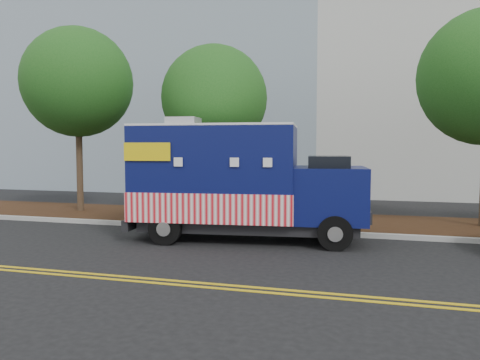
# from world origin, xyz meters

# --- Properties ---
(ground) EXTENTS (120.00, 120.00, 0.00)m
(ground) POSITION_xyz_m (0.00, 0.00, 0.00)
(ground) COLOR black
(ground) RESTS_ON ground
(curb) EXTENTS (120.00, 0.18, 0.15)m
(curb) POSITION_xyz_m (0.00, 1.40, 0.07)
(curb) COLOR #9E9E99
(curb) RESTS_ON ground
(mulch_strip) EXTENTS (120.00, 4.00, 0.15)m
(mulch_strip) POSITION_xyz_m (0.00, 3.50, 0.07)
(mulch_strip) COLOR black
(mulch_strip) RESTS_ON ground
(centerline_near) EXTENTS (120.00, 0.10, 0.01)m
(centerline_near) POSITION_xyz_m (0.00, -4.45, 0.01)
(centerline_near) COLOR gold
(centerline_near) RESTS_ON ground
(centerline_far) EXTENTS (120.00, 0.10, 0.01)m
(centerline_far) POSITION_xyz_m (0.00, -4.70, 0.01)
(centerline_far) COLOR gold
(centerline_far) RESTS_ON ground
(tree_a) EXTENTS (4.41, 4.41, 7.57)m
(tree_a) POSITION_xyz_m (-6.66, 3.48, 5.35)
(tree_a) COLOR #38281C
(tree_a) RESTS_ON ground
(tree_b) EXTENTS (3.99, 3.99, 6.59)m
(tree_b) POSITION_xyz_m (-0.90, 3.72, 4.58)
(tree_b) COLOR #38281C
(tree_b) RESTS_ON ground
(sign_post) EXTENTS (0.06, 0.06, 2.40)m
(sign_post) POSITION_xyz_m (-3.27, 1.92, 1.20)
(sign_post) COLOR #473828
(sign_post) RESTS_ON ground
(food_truck) EXTENTS (7.13, 3.32, 3.63)m
(food_truck) POSITION_xyz_m (1.00, 0.15, 1.65)
(food_truck) COLOR black
(food_truck) RESTS_ON ground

